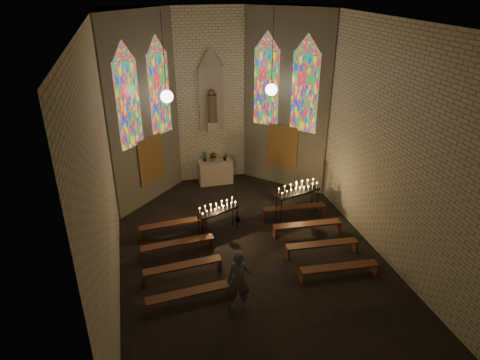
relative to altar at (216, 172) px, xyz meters
name	(u,v)px	position (x,y,z in m)	size (l,w,h in m)	color
floor	(251,257)	(0.00, -5.45, -0.50)	(12.00, 12.00, 0.00)	black
room	(225,112)	(0.00, -2.08, 3.22)	(8.22, 12.43, 7.00)	beige
altar	(216,172)	(0.00, 0.00, 0.00)	(1.40, 0.60, 1.00)	#B0A690
flower_vase_left	(204,156)	(-0.43, 0.09, 0.71)	(0.23, 0.15, 0.43)	#4C723F
flower_vase_center	(213,156)	(-0.06, 0.06, 0.71)	(0.37, 0.32, 0.42)	#4C723F
flower_vase_right	(225,157)	(0.41, -0.06, 0.67)	(0.19, 0.15, 0.34)	#4C723F
aisle_flower_pot	(238,217)	(0.12, -3.29, -0.32)	(0.20, 0.20, 0.36)	#4C723F
votive_stand_left	(218,209)	(-0.70, -3.85, 0.43)	(1.50, 0.86, 1.08)	black
votive_stand_right	(298,190)	(2.29, -3.49, 0.58)	(1.76, 0.83, 1.26)	black
pew_left_0	(173,225)	(-2.19, -3.51, -0.14)	(2.31, 0.50, 0.44)	#4F2916
pew_right_0	(294,208)	(2.19, -3.51, -0.14)	(2.31, 0.50, 0.44)	#4F2916
pew_left_1	(178,244)	(-2.19, -4.71, -0.14)	(2.31, 0.50, 0.44)	#4F2916
pew_right_1	(307,226)	(2.19, -4.71, -0.14)	(2.31, 0.50, 0.44)	#4F2916
pew_left_2	(183,267)	(-2.19, -5.91, -0.14)	(2.31, 0.50, 0.44)	#4F2916
pew_right_2	(322,245)	(2.19, -5.91, -0.14)	(2.31, 0.50, 0.44)	#4F2916
pew_left_3	(189,294)	(-2.19, -7.11, -0.14)	(2.31, 0.50, 0.44)	#4F2916
pew_right_3	(339,268)	(2.19, -7.11, -0.14)	(2.31, 0.50, 0.44)	#4F2916
visitor	(239,281)	(-0.92, -7.54, 0.37)	(0.64, 0.42, 1.74)	#54535E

